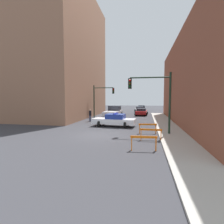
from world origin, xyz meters
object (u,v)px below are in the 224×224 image
pedestrian_crossing (90,115)px  barrier_mid (151,133)px  barrier_back (148,127)px  traffic_light_far (101,97)px  police_car (114,120)px  parked_car_far (142,108)px  parked_car_mid (140,109)px  parked_car_near (141,112)px  white_truck (113,112)px  traffic_light_near (156,94)px  barrier_front (144,141)px

pedestrian_crossing → barrier_mid: 12.21m
barrier_back → pedestrian_crossing: bearing=137.9°
traffic_light_far → barrier_back: 14.21m
police_car → parked_car_far: size_ratio=1.13×
parked_car_far → police_car: bearing=-95.6°
police_car → parked_car_mid: size_ratio=1.09×
pedestrian_crossing → barrier_back: bearing=112.6°
traffic_light_far → pedestrian_crossing: size_ratio=3.13×
traffic_light_far → parked_car_near: bearing=36.2°
parked_car_near → barrier_mid: (1.14, -19.14, -0.06)m
barrier_mid → barrier_back: size_ratio=1.01×
pedestrian_crossing → white_truck: bearing=-138.6°
parked_car_near → barrier_back: 16.57m
white_truck → parked_car_mid: bearing=75.1°
parked_car_mid → parked_car_far: same height
barrier_mid → parked_car_far: bearing=92.6°
white_truck → traffic_light_far: bearing=-169.5°
parked_car_far → barrier_back: parked_car_far is taller
parked_car_near → traffic_light_far: bearing=-140.5°
parked_car_mid → pedestrian_crossing: bearing=-116.1°
police_car → parked_car_far: police_car is taller
barrier_mid → barrier_back: same height
traffic_light_near → barrier_mid: 3.83m
white_truck → traffic_light_near: bearing=-59.9°
parked_car_near → barrier_back: parked_car_near is taller
traffic_light_near → barrier_mid: (-0.43, -2.44, -2.91)m
traffic_light_far → pedestrian_crossing: bearing=-91.9°
parked_car_near → barrier_front: size_ratio=2.75×
parked_car_far → barrier_mid: 31.84m
pedestrian_crossing → parked_car_far: bearing=-131.1°
barrier_front → barrier_back: size_ratio=1.00×
traffic_light_far → parked_car_mid: size_ratio=1.17×
traffic_light_near → parked_car_near: traffic_light_near is taller
parked_car_far → barrier_mid: (1.43, -31.81, -0.06)m
white_truck → pedestrian_crossing: (-2.24, -5.21, -0.04)m
traffic_light_far → parked_car_mid: 13.11m
parked_car_near → barrier_front: (0.65, -21.71, -0.06)m
traffic_light_near → barrier_back: traffic_light_near is taller
police_car → barrier_front: size_ratio=3.04×
traffic_light_far → barrier_mid: traffic_light_far is taller
police_car → traffic_light_far: bearing=29.7°
traffic_light_near → barrier_front: size_ratio=3.26×
white_truck → barrier_front: size_ratio=3.46×
white_truck → parked_car_mid: 11.79m
pedestrian_crossing → barrier_back: pedestrian_crossing is taller
parked_car_mid → parked_car_near: bearing=-91.0°
parked_car_mid → white_truck: bearing=-114.7°
traffic_light_near → police_car: 6.16m
traffic_light_near → parked_car_far: bearing=93.6°
traffic_light_far → barrier_front: 18.62m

